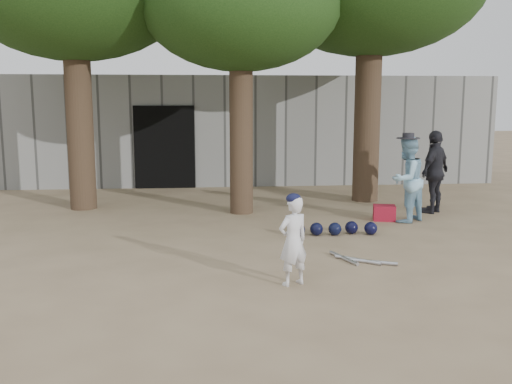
{
  "coord_description": "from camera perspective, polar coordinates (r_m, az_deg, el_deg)",
  "views": [
    {
      "loc": [
        -0.22,
        -7.54,
        2.33
      ],
      "look_at": [
        0.6,
        1.0,
        0.95
      ],
      "focal_mm": 40.0,
      "sensor_mm": 36.0,
      "label": 1
    }
  ],
  "objects": [
    {
      "name": "back_building",
      "position": [
        17.9,
        -4.8,
        6.44
      ],
      "size": [
        16.0,
        5.24,
        3.0
      ],
      "color": "gray",
      "rests_on": "ground"
    },
    {
      "name": "helmet_row",
      "position": [
        10.07,
        7.86,
        -3.65
      ],
      "size": [
        1.51,
        0.33,
        0.23
      ],
      "color": "black",
      "rests_on": "ground"
    },
    {
      "name": "spectator_blue",
      "position": [
        11.34,
        14.82,
        1.21
      ],
      "size": [
        1.02,
        0.98,
        1.65
      ],
      "primitive_type": "imported",
      "rotation": [
        0.0,
        0.0,
        3.78
      ],
      "color": "#8ABCD6",
      "rests_on": "ground"
    },
    {
      "name": "spectator_dark",
      "position": [
        12.44,
        17.45,
        1.93
      ],
      "size": [
        1.04,
        0.98,
        1.72
      ],
      "primitive_type": "imported",
      "rotation": [
        0.0,
        0.0,
        3.86
      ],
      "color": "black",
      "rests_on": "ground"
    },
    {
      "name": "red_bag",
      "position": [
        11.47,
        12.71,
        -2.05
      ],
      "size": [
        0.48,
        0.41,
        0.3
      ],
      "primitive_type": "cube",
      "rotation": [
        0.0,
        0.0,
        -0.23
      ],
      "color": "#A6162E",
      "rests_on": "ground"
    },
    {
      "name": "bat_pile",
      "position": [
        8.51,
        10.15,
        -6.7
      ],
      "size": [
        0.84,
        0.76,
        0.06
      ],
      "color": "#A9AAB0",
      "rests_on": "ground"
    },
    {
      "name": "ground",
      "position": [
        7.9,
        -3.68,
        -8.04
      ],
      "size": [
        70.0,
        70.0,
        0.0
      ],
      "primitive_type": "plane",
      "color": "#937C5E",
      "rests_on": "ground"
    },
    {
      "name": "boy_player",
      "position": [
        7.24,
        3.73,
        -4.91
      ],
      "size": [
        0.5,
        0.43,
        1.15
      ],
      "primitive_type": "imported",
      "rotation": [
        0.0,
        0.0,
        3.59
      ],
      "color": "silver",
      "rests_on": "ground"
    }
  ]
}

